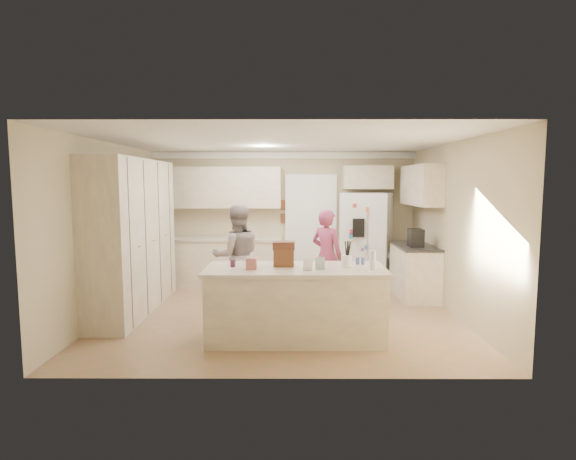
{
  "coord_description": "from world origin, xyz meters",
  "views": [
    {
      "loc": [
        0.13,
        -6.7,
        1.99
      ],
      "look_at": [
        0.1,
        0.35,
        1.25
      ],
      "focal_mm": 28.0,
      "sensor_mm": 36.0,
      "label": 1
    }
  ],
  "objects_px": {
    "teen_boy": "(237,256)",
    "teen_girl": "(327,255)",
    "coffee_maker": "(416,238)",
    "island_base": "(295,305)",
    "utensil_crock": "(346,261)",
    "refrigerator": "(367,239)",
    "tissue_box": "(251,263)",
    "dollhouse_body": "(284,258)"
  },
  "relations": [
    {
      "from": "coffee_maker",
      "to": "utensil_crock",
      "type": "relative_size",
      "value": 2.0
    },
    {
      "from": "coffee_maker",
      "to": "utensil_crock",
      "type": "height_order",
      "value": "coffee_maker"
    },
    {
      "from": "coffee_maker",
      "to": "teen_boy",
      "type": "bearing_deg",
      "value": -172.29
    },
    {
      "from": "island_base",
      "to": "teen_girl",
      "type": "relative_size",
      "value": 1.41
    },
    {
      "from": "island_base",
      "to": "tissue_box",
      "type": "xyz_separation_m",
      "value": [
        -0.55,
        -0.1,
        0.56
      ]
    },
    {
      "from": "utensil_crock",
      "to": "refrigerator",
      "type": "bearing_deg",
      "value": 75.71
    },
    {
      "from": "coffee_maker",
      "to": "teen_boy",
      "type": "distance_m",
      "value": 3.01
    },
    {
      "from": "coffee_maker",
      "to": "island_base",
      "type": "xyz_separation_m",
      "value": [
        -2.05,
        -1.9,
        -0.63
      ]
    },
    {
      "from": "refrigerator",
      "to": "dollhouse_body",
      "type": "distance_m",
      "value": 3.44
    },
    {
      "from": "dollhouse_body",
      "to": "teen_girl",
      "type": "bearing_deg",
      "value": 68.19
    },
    {
      "from": "island_base",
      "to": "teen_boy",
      "type": "distance_m",
      "value": 1.8
    },
    {
      "from": "tissue_box",
      "to": "teen_girl",
      "type": "height_order",
      "value": "teen_girl"
    },
    {
      "from": "utensil_crock",
      "to": "tissue_box",
      "type": "xyz_separation_m",
      "value": [
        -1.2,
        -0.15,
        -0.0
      ]
    },
    {
      "from": "tissue_box",
      "to": "refrigerator",
      "type": "bearing_deg",
      "value": 58.53
    },
    {
      "from": "tissue_box",
      "to": "teen_girl",
      "type": "bearing_deg",
      "value": 60.54
    },
    {
      "from": "refrigerator",
      "to": "island_base",
      "type": "bearing_deg",
      "value": -91.97
    },
    {
      "from": "coffee_maker",
      "to": "teen_boy",
      "type": "xyz_separation_m",
      "value": [
        -2.97,
        -0.4,
        -0.25
      ]
    },
    {
      "from": "refrigerator",
      "to": "coffee_maker",
      "type": "height_order",
      "value": "refrigerator"
    },
    {
      "from": "teen_boy",
      "to": "utensil_crock",
      "type": "bearing_deg",
      "value": 121.32
    },
    {
      "from": "island_base",
      "to": "utensil_crock",
      "type": "bearing_deg",
      "value": 4.4
    },
    {
      "from": "coffee_maker",
      "to": "teen_girl",
      "type": "height_order",
      "value": "teen_girl"
    },
    {
      "from": "refrigerator",
      "to": "teen_girl",
      "type": "xyz_separation_m",
      "value": [
        -0.89,
        -1.31,
        -0.12
      ]
    },
    {
      "from": "refrigerator",
      "to": "teen_boy",
      "type": "bearing_deg",
      "value": -122.38
    },
    {
      "from": "refrigerator",
      "to": "dollhouse_body",
      "type": "bearing_deg",
      "value": -94.94
    },
    {
      "from": "island_base",
      "to": "dollhouse_body",
      "type": "height_order",
      "value": "dollhouse_body"
    },
    {
      "from": "island_base",
      "to": "coffee_maker",
      "type": "bearing_deg",
      "value": 42.83
    },
    {
      "from": "utensil_crock",
      "to": "tissue_box",
      "type": "distance_m",
      "value": 1.21
    },
    {
      "from": "island_base",
      "to": "tissue_box",
      "type": "distance_m",
      "value": 0.79
    },
    {
      "from": "tissue_box",
      "to": "dollhouse_body",
      "type": "xyz_separation_m",
      "value": [
        0.4,
        0.2,
        0.04
      ]
    },
    {
      "from": "refrigerator",
      "to": "dollhouse_body",
      "type": "height_order",
      "value": "refrigerator"
    },
    {
      "from": "teen_boy",
      "to": "teen_girl",
      "type": "xyz_separation_m",
      "value": [
        1.47,
        0.34,
        -0.05
      ]
    },
    {
      "from": "island_base",
      "to": "refrigerator",
      "type": "bearing_deg",
      "value": 65.45
    },
    {
      "from": "teen_girl",
      "to": "island_base",
      "type": "bearing_deg",
      "value": 109.84
    },
    {
      "from": "tissue_box",
      "to": "teen_boy",
      "type": "relative_size",
      "value": 0.08
    },
    {
      "from": "refrigerator",
      "to": "utensil_crock",
      "type": "relative_size",
      "value": 12.0
    },
    {
      "from": "utensil_crock",
      "to": "teen_girl",
      "type": "height_order",
      "value": "teen_girl"
    },
    {
      "from": "tissue_box",
      "to": "dollhouse_body",
      "type": "height_order",
      "value": "dollhouse_body"
    },
    {
      "from": "island_base",
      "to": "teen_girl",
      "type": "height_order",
      "value": "teen_girl"
    },
    {
      "from": "refrigerator",
      "to": "coffee_maker",
      "type": "bearing_deg",
      "value": -41.43
    },
    {
      "from": "dollhouse_body",
      "to": "teen_girl",
      "type": "xyz_separation_m",
      "value": [
        0.7,
        1.74,
        -0.26
      ]
    },
    {
      "from": "island_base",
      "to": "tissue_box",
      "type": "bearing_deg",
      "value": -169.7
    },
    {
      "from": "utensil_crock",
      "to": "teen_girl",
      "type": "relative_size",
      "value": 0.1
    }
  ]
}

